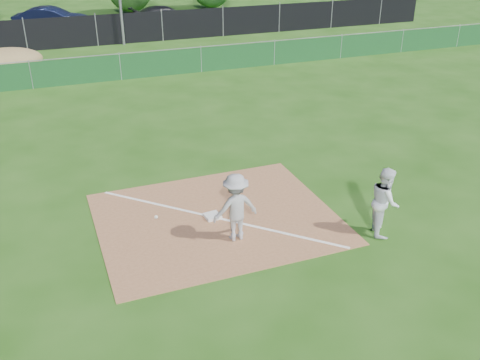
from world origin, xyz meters
name	(u,v)px	position (x,y,z in m)	size (l,w,h in m)	color
ground	(144,112)	(0.00, 10.00, 0.00)	(90.00, 90.00, 0.00)	#1E490F
infield_dirt	(217,218)	(0.00, 1.00, 0.01)	(6.00, 5.00, 0.02)	#8F5A39
foul_line	(217,218)	(0.00, 1.00, 0.03)	(0.08, 7.00, 0.01)	white
green_fence	(120,67)	(0.00, 15.00, 0.60)	(44.00, 0.05, 1.20)	#103D19
dirt_mound	(7,60)	(-5.00, 18.50, 0.58)	(3.38, 2.60, 1.17)	olive
black_fence	(97,31)	(0.00, 23.00, 0.90)	(46.00, 0.04, 1.80)	black
parking_lot	(88,31)	(0.00, 28.00, 0.01)	(46.00, 9.00, 0.01)	black
first_base	(212,216)	(-0.09, 1.06, 0.06)	(0.39, 0.39, 0.08)	silver
play_at_first	(236,207)	(0.13, -0.08, 0.87)	(2.48, 0.67, 1.70)	#A8A8AA
runner	(385,201)	(3.59, -1.09, 0.87)	(0.84, 0.66, 1.74)	white
car_mid	(52,20)	(-2.21, 28.45, 0.81)	(1.70, 4.86, 1.60)	black
car_right	(165,16)	(5.33, 27.56, 0.71)	(1.97, 4.85, 1.41)	black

